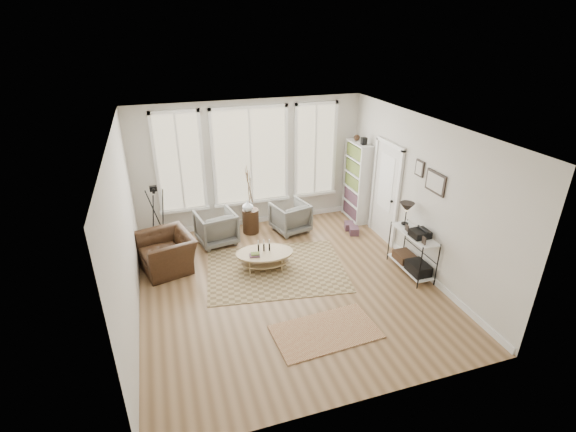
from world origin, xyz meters
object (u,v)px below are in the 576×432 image
object	(u,v)px
coffee_table	(264,256)
armchair_right	(290,217)
low_shelf	(412,248)
bookcase	(357,181)
armchair_left	(216,227)
side_table	(250,202)
accent_chair	(167,252)

from	to	relation	value
coffee_table	armchair_right	size ratio (longest dim) A/B	1.58
low_shelf	coffee_table	xyz separation A→B (m)	(-2.63, 0.98, -0.24)
bookcase	low_shelf	world-z (taller)	bookcase
armchair_left	low_shelf	bearing A→B (deg)	135.29
armchair_left	side_table	world-z (taller)	side_table
coffee_table	side_table	world-z (taller)	side_table
bookcase	side_table	xyz separation A→B (m)	(-2.59, 0.05, -0.20)
low_shelf	armchair_left	bearing A→B (deg)	145.54
bookcase	low_shelf	bearing A→B (deg)	-91.28
side_table	accent_chair	size ratio (longest dim) A/B	1.46
low_shelf	armchair_left	xyz separation A→B (m)	(-3.36, 2.30, -0.15)
bookcase	armchair_left	xyz separation A→B (m)	(-3.41, -0.22, -0.59)
low_shelf	armchair_left	world-z (taller)	low_shelf
armchair_left	armchair_right	distance (m)	1.70
low_shelf	coffee_table	size ratio (longest dim) A/B	1.09
coffee_table	armchair_left	distance (m)	1.51
bookcase	side_table	size ratio (longest dim) A/B	1.32
coffee_table	armchair_right	bearing A→B (deg)	54.55
accent_chair	low_shelf	bearing A→B (deg)	55.59
bookcase	coffee_table	xyz separation A→B (m)	(-2.69, -1.54, -0.68)
side_table	accent_chair	distance (m)	2.17
armchair_right	side_table	size ratio (longest dim) A/B	0.49
bookcase	coffee_table	distance (m)	3.17
armchair_left	accent_chair	distance (m)	1.29
low_shelf	coffee_table	distance (m)	2.82
coffee_table	armchair_right	world-z (taller)	armchair_right
bookcase	accent_chair	size ratio (longest dim) A/B	1.92
armchair_left	accent_chair	bearing A→B (deg)	24.15
bookcase	armchair_right	xyz separation A→B (m)	(-1.71, -0.17, -0.61)
coffee_table	side_table	size ratio (longest dim) A/B	0.77
coffee_table	bookcase	bearing A→B (deg)	29.79
accent_chair	bookcase	bearing A→B (deg)	87.12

